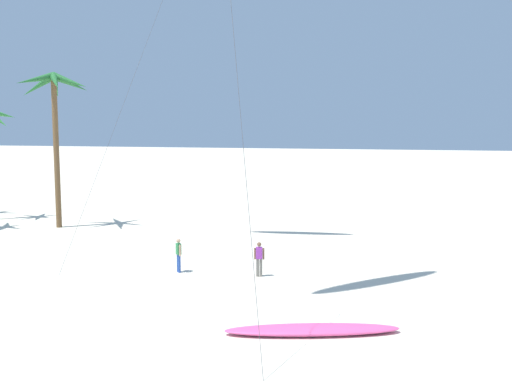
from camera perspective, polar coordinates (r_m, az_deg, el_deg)
palm_tree_4 at (r=45.00m, az=-18.11°, el=8.14°), size 5.39×5.10×10.79m
grounded_kite_1 at (r=22.57m, az=5.24°, el=-12.55°), size 6.37×2.72×0.31m
person_foreground_walker at (r=31.03m, az=-7.17°, el=-5.69°), size 0.35×0.42×1.70m
person_near_left at (r=29.98m, az=0.30°, el=-6.09°), size 0.51×0.23×1.69m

